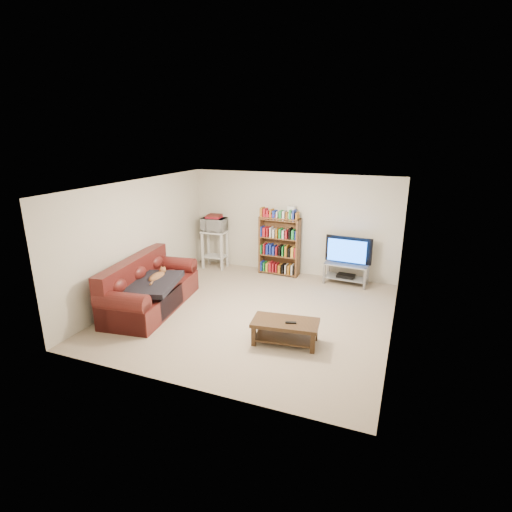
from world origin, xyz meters
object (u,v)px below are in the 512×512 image
at_px(sofa, 148,291).
at_px(coffee_table, 285,328).
at_px(bookshelf, 279,245).
at_px(tv_stand, 346,270).

height_order(sofa, coffee_table, sofa).
bearing_deg(bookshelf, tv_stand, -1.29).
bearing_deg(coffee_table, tv_stand, 73.92).
relative_size(coffee_table, bookshelf, 0.80).
bearing_deg(bookshelf, sofa, -120.88).
bearing_deg(coffee_table, bookshelf, 102.80).
xyz_separation_m(tv_stand, bookshelf, (-1.61, 0.08, 0.39)).
height_order(coffee_table, bookshelf, bookshelf).
bearing_deg(bookshelf, coffee_table, -68.33).
bearing_deg(tv_stand, sofa, -137.83).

